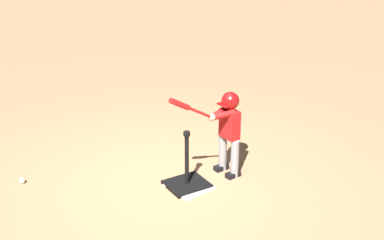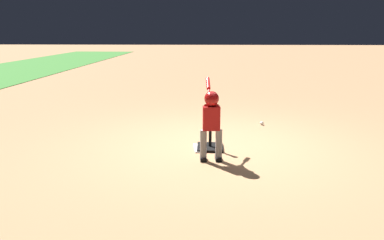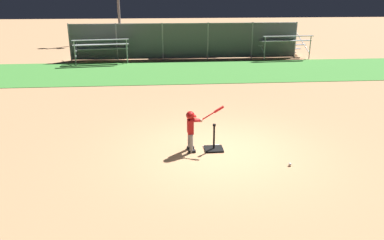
# 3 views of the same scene
# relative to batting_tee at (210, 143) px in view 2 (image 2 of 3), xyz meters

# --- Properties ---
(ground_plane) EXTENTS (90.00, 90.00, 0.00)m
(ground_plane) POSITION_rel_batting_tee_xyz_m (0.18, -0.13, -0.09)
(ground_plane) COLOR #AD7F56
(home_plate) EXTENTS (0.49, 0.49, 0.02)m
(home_plate) POSITION_rel_batting_tee_xyz_m (-0.01, 0.04, -0.08)
(home_plate) COLOR white
(home_plate) RESTS_ON ground_plane
(batting_tee) EXTENTS (0.46, 0.42, 0.69)m
(batting_tee) POSITION_rel_batting_tee_xyz_m (0.00, 0.00, 0.00)
(batting_tee) COLOR black
(batting_tee) RESTS_ON ground_plane
(batter_child) EXTENTS (0.94, 0.33, 1.14)m
(batter_child) POSITION_rel_batting_tee_xyz_m (-0.55, -0.01, 0.57)
(batter_child) COLOR gray
(batter_child) RESTS_ON ground_plane
(baseball) EXTENTS (0.07, 0.07, 0.07)m
(baseball) POSITION_rel_batting_tee_xyz_m (1.61, -1.06, -0.05)
(baseball) COLOR white
(baseball) RESTS_ON ground_plane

